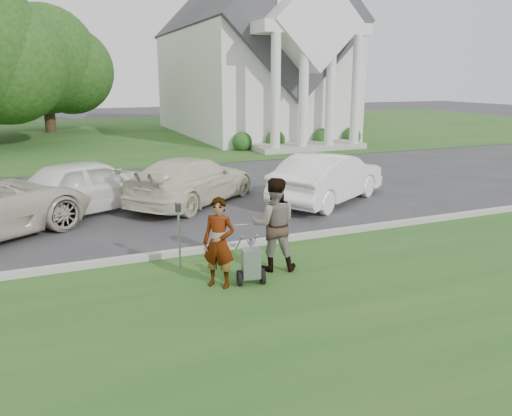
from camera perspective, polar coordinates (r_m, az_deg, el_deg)
ground at (r=11.26m, az=1.03°, el=-5.18°), size 120.00×120.00×0.00m
grass_strip at (r=8.81m, az=9.02°, el=-11.20°), size 80.00×7.00×0.01m
church_lawn at (r=37.14m, az=-16.06°, el=8.17°), size 80.00×30.00×0.01m
curb at (r=11.71m, az=-0.05°, el=-3.99°), size 80.00×0.18×0.15m
church at (r=35.46m, az=-0.63°, el=18.05°), size 9.19×19.00×24.10m
tree_back at (r=39.70m, az=-23.05°, el=14.82°), size 9.61×7.60×8.89m
striping_cart at (r=9.47m, az=-0.59°, el=-6.44°), size 0.60×1.08×0.95m
person_left at (r=9.25m, az=-4.27°, el=-4.08°), size 0.74×0.72×1.70m
person_right at (r=10.03m, az=2.06°, el=-1.95°), size 1.12×0.99×1.91m
parking_meter_near at (r=10.21m, az=-8.81°, el=-2.18°), size 0.10×0.09×1.41m
car_b at (r=15.35m, az=-18.35°, el=2.49°), size 4.98×3.51×1.57m
car_c at (r=15.68m, az=-7.30°, el=3.15°), size 5.16×4.77×1.46m
car_d at (r=15.88m, az=8.28°, el=3.45°), size 4.91×3.87×1.56m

